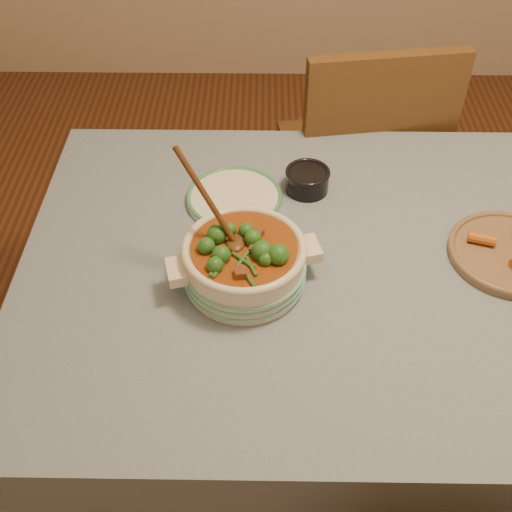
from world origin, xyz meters
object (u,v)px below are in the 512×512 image
at_px(stew_casserole, 244,260).
at_px(fried_plate, 510,252).
at_px(condiment_bowl, 307,179).
at_px(chair_far, 362,158).
at_px(dining_table, 374,288).
at_px(white_plate, 235,198).

relative_size(stew_casserole, fried_plate, 1.06).
bearing_deg(condiment_bowl, chair_far, 62.68).
relative_size(dining_table, white_plate, 6.50).
distance_m(white_plate, fried_plate, 0.68).
relative_size(condiment_bowl, fried_plate, 0.44).
xyz_separation_m(white_plate, chair_far, (0.40, 0.46, -0.21)).
height_order(stew_casserole, fried_plate, stew_casserole).
height_order(dining_table, stew_casserole, stew_casserole).
distance_m(stew_casserole, fried_plate, 0.62).
bearing_deg(condiment_bowl, fried_plate, -28.16).
xyz_separation_m(white_plate, fried_plate, (0.65, -0.20, 0.01)).
relative_size(white_plate, condiment_bowl, 1.78).
bearing_deg(stew_casserole, chair_far, 63.72).
distance_m(condiment_bowl, chair_far, 0.52).
height_order(stew_casserole, chair_far, stew_casserole).
distance_m(white_plate, chair_far, 0.64).
height_order(dining_table, fried_plate, fried_plate).
xyz_separation_m(dining_table, stew_casserole, (-0.31, -0.06, 0.16)).
height_order(white_plate, condiment_bowl, condiment_bowl).
distance_m(fried_plate, chair_far, 0.74).
distance_m(stew_casserole, white_plate, 0.29).
height_order(stew_casserole, white_plate, stew_casserole).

